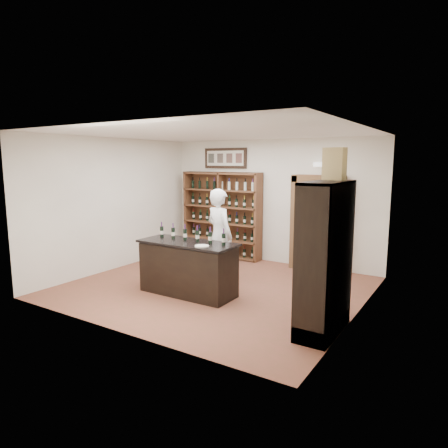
{
  "coord_description": "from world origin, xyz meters",
  "views": [
    {
      "loc": [
        4.23,
        -6.36,
        2.47
      ],
      "look_at": [
        0.03,
        0.3,
        1.23
      ],
      "focal_mm": 32.0,
      "sensor_mm": 36.0,
      "label": 1
    }
  ],
  "objects_px": {
    "side_cabinet": "(326,282)",
    "wine_shelf": "(223,214)",
    "tasting_counter": "(188,268)",
    "counter_bottle_0": "(162,232)",
    "wine_crate": "(334,164)",
    "shopkeeper": "(219,236)"
  },
  "relations": [
    {
      "from": "side_cabinet",
      "to": "wine_shelf",
      "type": "bearing_deg",
      "value": 139.79
    },
    {
      "from": "tasting_counter",
      "to": "counter_bottle_0",
      "type": "height_order",
      "value": "counter_bottle_0"
    },
    {
      "from": "side_cabinet",
      "to": "wine_crate",
      "type": "xyz_separation_m",
      "value": [
        -0.06,
        0.34,
        1.68
      ]
    },
    {
      "from": "wine_shelf",
      "to": "side_cabinet",
      "type": "height_order",
      "value": "same"
    },
    {
      "from": "counter_bottle_0",
      "to": "shopkeeper",
      "type": "distance_m",
      "value": 1.19
    },
    {
      "from": "tasting_counter",
      "to": "counter_bottle_0",
      "type": "xyz_separation_m",
      "value": [
        -0.72,
        0.11,
        0.61
      ]
    },
    {
      "from": "tasting_counter",
      "to": "shopkeeper",
      "type": "bearing_deg",
      "value": 86.47
    },
    {
      "from": "counter_bottle_0",
      "to": "side_cabinet",
      "type": "height_order",
      "value": "side_cabinet"
    },
    {
      "from": "wine_shelf",
      "to": "tasting_counter",
      "type": "bearing_deg",
      "value": -69.44
    },
    {
      "from": "tasting_counter",
      "to": "wine_crate",
      "type": "relative_size",
      "value": 4.01
    },
    {
      "from": "tasting_counter",
      "to": "shopkeeper",
      "type": "distance_m",
      "value": 1.1
    },
    {
      "from": "wine_shelf",
      "to": "counter_bottle_0",
      "type": "distance_m",
      "value": 2.85
    },
    {
      "from": "counter_bottle_0",
      "to": "wine_crate",
      "type": "height_order",
      "value": "wine_crate"
    },
    {
      "from": "side_cabinet",
      "to": "shopkeeper",
      "type": "distance_m",
      "value": 2.97
    },
    {
      "from": "wine_shelf",
      "to": "wine_crate",
      "type": "bearing_deg",
      "value": -37.56
    },
    {
      "from": "side_cabinet",
      "to": "tasting_counter",
      "type": "bearing_deg",
      "value": 173.72
    },
    {
      "from": "tasting_counter",
      "to": "wine_shelf",
      "type": "bearing_deg",
      "value": 110.56
    },
    {
      "from": "tasting_counter",
      "to": "counter_bottle_0",
      "type": "bearing_deg",
      "value": 171.29
    },
    {
      "from": "counter_bottle_0",
      "to": "side_cabinet",
      "type": "bearing_deg",
      "value": -6.79
    },
    {
      "from": "counter_bottle_0",
      "to": "shopkeeper",
      "type": "xyz_separation_m",
      "value": [
        0.78,
        0.88,
        -0.14
      ]
    },
    {
      "from": "side_cabinet",
      "to": "wine_crate",
      "type": "height_order",
      "value": "wine_crate"
    },
    {
      "from": "tasting_counter",
      "to": "side_cabinet",
      "type": "xyz_separation_m",
      "value": [
        2.72,
        -0.3,
        0.26
      ]
    }
  ]
}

